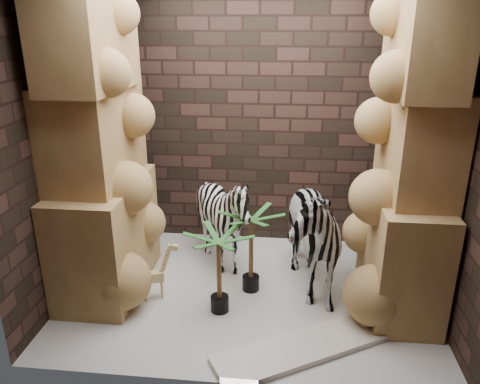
# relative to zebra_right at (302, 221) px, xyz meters

# --- Properties ---
(floor) EXTENTS (3.50, 3.50, 0.00)m
(floor) POSITION_rel_zebra_right_xyz_m (-0.51, -0.17, -0.72)
(floor) COLOR silver
(floor) RESTS_ON ground
(wall_back) EXTENTS (3.50, 0.00, 3.50)m
(wall_back) POSITION_rel_zebra_right_xyz_m (-0.51, 1.08, 0.78)
(wall_back) COLOR #36211C
(wall_back) RESTS_ON ground
(wall_front) EXTENTS (3.50, 0.00, 3.50)m
(wall_front) POSITION_rel_zebra_right_xyz_m (-0.51, -1.42, 0.78)
(wall_front) COLOR #36211C
(wall_front) RESTS_ON ground
(wall_left) EXTENTS (0.00, 3.00, 3.00)m
(wall_left) POSITION_rel_zebra_right_xyz_m (-2.26, -0.17, 0.78)
(wall_left) COLOR #36211C
(wall_left) RESTS_ON ground
(wall_right) EXTENTS (0.00, 3.00, 3.00)m
(wall_right) POSITION_rel_zebra_right_xyz_m (1.24, -0.17, 0.78)
(wall_right) COLOR #36211C
(wall_right) RESTS_ON ground
(rock_pillar_left) EXTENTS (0.68, 1.30, 3.00)m
(rock_pillar_left) POSITION_rel_zebra_right_xyz_m (-1.91, -0.17, 0.78)
(rock_pillar_left) COLOR tan
(rock_pillar_left) RESTS_ON floor
(rock_pillar_right) EXTENTS (0.58, 1.25, 3.00)m
(rock_pillar_right) POSITION_rel_zebra_right_xyz_m (0.91, -0.17, 0.78)
(rock_pillar_right) COLOR tan
(rock_pillar_right) RESTS_ON floor
(zebra_right) EXTENTS (0.96, 1.35, 1.44)m
(zebra_right) POSITION_rel_zebra_right_xyz_m (0.00, 0.00, 0.00)
(zebra_right) COLOR white
(zebra_right) RESTS_ON floor
(zebra_left) EXTENTS (1.14, 1.30, 1.02)m
(zebra_left) POSITION_rel_zebra_right_xyz_m (-0.81, 0.32, -0.21)
(zebra_left) COLOR white
(zebra_left) RESTS_ON floor
(giraffe_toy) EXTENTS (0.33, 0.20, 0.60)m
(giraffe_toy) POSITION_rel_zebra_right_xyz_m (-1.41, -0.37, -0.42)
(giraffe_toy) COLOR #D4BC7C
(giraffe_toy) RESTS_ON floor
(palm_front) EXTENTS (0.36, 0.36, 0.86)m
(palm_front) POSITION_rel_zebra_right_xyz_m (-0.48, -0.11, -0.29)
(palm_front) COLOR #245B1E
(palm_front) RESTS_ON floor
(palm_back) EXTENTS (0.36, 0.36, 0.81)m
(palm_back) POSITION_rel_zebra_right_xyz_m (-0.74, -0.50, -0.32)
(palm_back) COLOR #245B1E
(palm_back) RESTS_ON floor
(surfboard) EXTENTS (1.62, 1.18, 0.05)m
(surfboard) POSITION_rel_zebra_right_xyz_m (0.07, -0.95, -0.70)
(surfboard) COLOR silver
(surfboard) RESTS_ON floor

